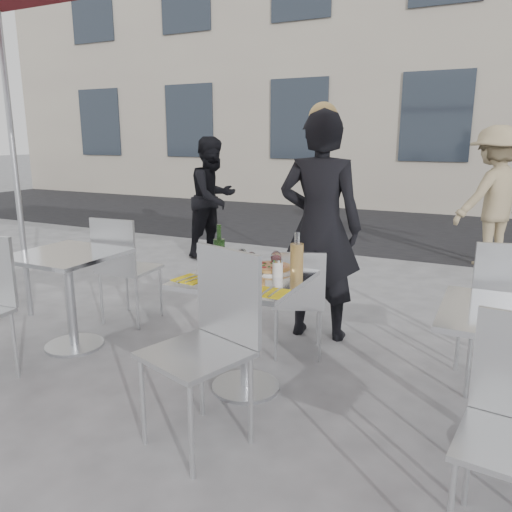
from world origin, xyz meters
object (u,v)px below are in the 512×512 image
at_px(woman_diner, 320,227).
at_px(pizza_far, 270,268).
at_px(chair_near, 211,331).
at_px(pizza_near, 234,282).
at_px(wineglass_red_b, 276,259).
at_px(napkin_right, 270,292).
at_px(chair_far, 298,294).
at_px(side_chair_rfar, 506,305).
at_px(wineglass_white_a, 242,256).
at_px(napkin_left, 191,279).
at_px(side_chair_lfar, 123,262).
at_px(wine_bottle, 219,252).
at_px(pedestrian_a, 213,198).
at_px(carafe, 297,260).
at_px(main_table, 245,309).
at_px(wineglass_white_b, 242,256).
at_px(salad_plate, 246,271).
at_px(side_table_left, 69,280).
at_px(pedestrian_b, 493,197).
at_px(sugar_shaker, 278,268).
at_px(wineglass_red_a, 251,259).

bearing_deg(woman_diner, pizza_far, 80.68).
bearing_deg(chair_near, woman_diner, 106.50).
bearing_deg(woman_diner, pizza_near, 78.49).
bearing_deg(wineglass_red_b, napkin_right, -71.42).
relative_size(chair_far, side_chair_rfar, 0.82).
xyz_separation_m(pizza_far, wineglass_white_a, (-0.13, -0.14, 0.09)).
xyz_separation_m(pizza_near, wineglass_white_a, (-0.07, 0.23, 0.10)).
bearing_deg(napkin_left, pizza_far, 57.47).
distance_m(side_chair_lfar, woman_diner, 1.69).
distance_m(wine_bottle, napkin_right, 0.60).
relative_size(chair_far, side_chair_lfar, 0.87).
distance_m(pedestrian_a, carafe, 3.88).
relative_size(main_table, wineglass_white_a, 4.76).
xyz_separation_m(wineglass_white_a, wineglass_red_b, (0.22, 0.04, 0.00)).
height_order(main_table, napkin_left, napkin_left).
bearing_deg(wineglass_white_b, wineglass_red_b, 9.32).
height_order(chair_far, side_chair_lfar, side_chair_lfar).
distance_m(side_chair_rfar, salad_plate, 1.60).
bearing_deg(side_chair_lfar, pedestrian_a, -80.66).
bearing_deg(main_table, wineglass_red_b, 34.55).
bearing_deg(wineglass_red_b, woman_diner, 92.84).
bearing_deg(napkin_right, pizza_near, 162.91).
bearing_deg(pedestrian_a, napkin_left, -137.28).
height_order(woman_diner, wineglass_white_b, woman_diner).
bearing_deg(chair_near, side_table_left, 178.72).
bearing_deg(pizza_near, pedestrian_a, 122.74).
relative_size(carafe, wineglass_white_b, 1.84).
xyz_separation_m(chair_far, wine_bottle, (-0.36, -0.50, 0.38)).
xyz_separation_m(pedestrian_a, napkin_right, (2.37, -3.36, -0.05)).
relative_size(pedestrian_b, salad_plate, 7.88).
bearing_deg(woman_diner, sugar_shaker, 87.01).
bearing_deg(pizza_near, wine_bottle, 135.13).
height_order(carafe, sugar_shaker, carafe).
bearing_deg(chair_far, main_table, 56.28).
bearing_deg(side_chair_rfar, wine_bottle, 4.34).
bearing_deg(wineglass_red_a, salad_plate, -165.95).
relative_size(side_table_left, woman_diner, 0.42).
relative_size(chair_far, wineglass_white_a, 5.19).
height_order(woman_diner, carafe, woman_diner).
bearing_deg(side_table_left, pedestrian_a, 100.93).
xyz_separation_m(main_table, carafe, (0.30, 0.09, 0.33)).
bearing_deg(side_chair_lfar, woman_diner, -167.25).
bearing_deg(salad_plate, napkin_right, -41.03).
distance_m(side_chair_rfar, pizza_far, 1.46).
bearing_deg(napkin_right, chair_near, -122.99).
xyz_separation_m(chair_near, woman_diner, (0.03, 1.60, 0.29)).
relative_size(salad_plate, wineglass_white_a, 1.40).
relative_size(side_table_left, pedestrian_b, 0.43).
relative_size(salad_plate, wine_bottle, 0.75).
distance_m(carafe, napkin_right, 0.33).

